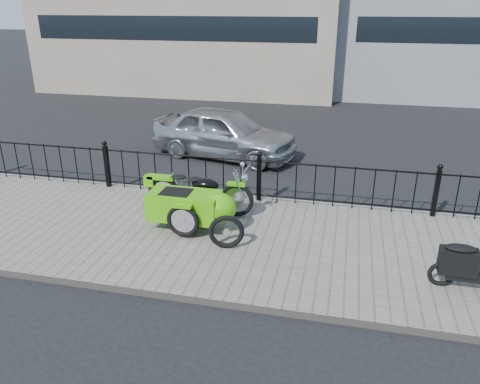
% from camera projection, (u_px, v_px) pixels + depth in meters
% --- Properties ---
extents(ground, '(120.00, 120.00, 0.00)m').
position_uv_depth(ground, '(246.00, 232.00, 8.87)').
color(ground, black).
rests_on(ground, ground).
extents(sidewalk, '(30.00, 3.80, 0.12)m').
position_uv_depth(sidewalk, '(240.00, 241.00, 8.40)').
color(sidewalk, '#6C645B').
rests_on(sidewalk, ground).
extents(curb, '(30.00, 0.10, 0.12)m').
position_uv_depth(curb, '(260.00, 200.00, 10.15)').
color(curb, gray).
rests_on(curb, ground).
extents(iron_fence, '(14.11, 0.11, 1.08)m').
position_uv_depth(iron_fence, '(259.00, 179.00, 9.82)').
color(iron_fence, black).
rests_on(iron_fence, sidewalk).
extents(motorcycle_sidecar, '(2.28, 1.48, 0.98)m').
position_uv_depth(motorcycle_sidecar, '(196.00, 203.00, 8.65)').
color(motorcycle_sidecar, black).
rests_on(motorcycle_sidecar, sidewalk).
extents(scooter, '(1.46, 0.43, 0.99)m').
position_uv_depth(scooter, '(475.00, 267.00, 6.75)').
color(scooter, black).
rests_on(scooter, sidewalk).
extents(spare_tire, '(0.62, 0.23, 0.61)m').
position_uv_depth(spare_tire, '(226.00, 232.00, 7.93)').
color(spare_tire, black).
rests_on(spare_tire, sidewalk).
extents(sedan_car, '(4.31, 2.49, 1.38)m').
position_uv_depth(sedan_car, '(224.00, 133.00, 12.91)').
color(sedan_car, '#AEB1B5').
rests_on(sedan_car, ground).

